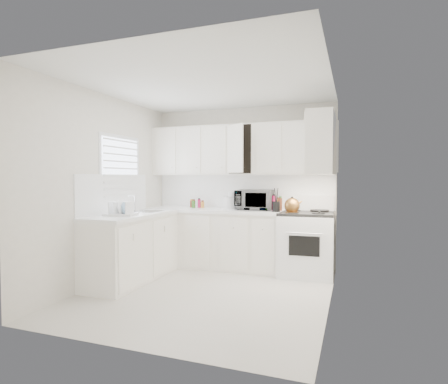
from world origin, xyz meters
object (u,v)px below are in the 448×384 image
at_px(stove, 306,235).
at_px(microwave, 254,198).
at_px(tea_kettle, 292,204).
at_px(rice_cooker, 230,202).
at_px(utensil_crock, 276,199).
at_px(dish_rack, 120,207).

distance_m(stove, microwave, 0.98).
bearing_deg(tea_kettle, rice_cooker, 149.08).
bearing_deg(microwave, tea_kettle, -24.96).
height_order(stove, microwave, microwave).
distance_m(microwave, rice_cooker, 0.44).
height_order(utensil_crock, dish_rack, utensil_crock).
relative_size(microwave, dish_rack, 1.44).
height_order(rice_cooker, utensil_crock, utensil_crock).
bearing_deg(microwave, stove, -9.65).
bearing_deg(tea_kettle, stove, 27.48).
bearing_deg(rice_cooker, tea_kettle, -14.35).
xyz_separation_m(stove, utensil_crock, (-0.42, -0.14, 0.53)).
height_order(stove, utensil_crock, utensil_crock).
bearing_deg(stove, dish_rack, -152.43).
bearing_deg(rice_cooker, stove, -4.91).
bearing_deg(stove, rice_cooker, 169.68).
height_order(microwave, utensil_crock, microwave).
bearing_deg(tea_kettle, utensil_crock, 161.73).
bearing_deg(utensil_crock, tea_kettle, -4.12).
xyz_separation_m(stove, rice_cooker, (-1.24, 0.16, 0.46)).
distance_m(microwave, dish_rack, 2.05).
xyz_separation_m(microwave, dish_rack, (-1.46, -1.44, -0.08)).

